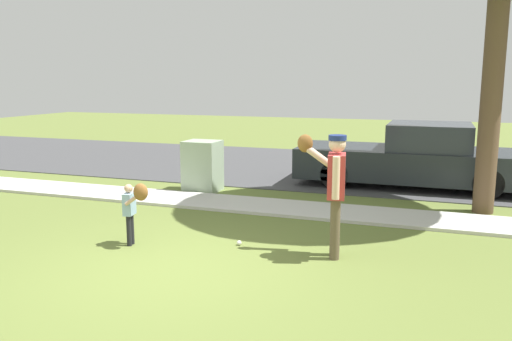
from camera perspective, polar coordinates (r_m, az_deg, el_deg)
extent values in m
plane|color=olive|center=(10.11, 0.24, -4.21)|extent=(48.00, 48.00, 0.00)
cube|color=beige|center=(10.20, 0.43, -3.91)|extent=(36.00, 1.20, 0.06)
cube|color=#424244|center=(14.92, 6.68, 0.40)|extent=(36.00, 6.80, 0.02)
cylinder|color=brown|center=(7.29, 8.70, -6.43)|extent=(0.14, 0.14, 0.87)
cylinder|color=brown|center=(7.46, 8.75, -6.07)|extent=(0.14, 0.14, 0.87)
cube|color=#B73838|center=(7.21, 8.88, -0.59)|extent=(0.30, 0.45, 0.61)
sphere|color=beige|center=(7.14, 8.98, 2.90)|extent=(0.23, 0.23, 0.23)
cylinder|color=navy|center=(7.13, 8.99, 3.60)|extent=(0.25, 0.25, 0.07)
cylinder|color=beige|center=(6.95, 8.82, -0.83)|extent=(0.10, 0.10, 0.58)
cylinder|color=beige|center=(7.43, 6.98, 1.50)|extent=(0.54, 0.18, 0.41)
ellipsoid|color=brown|center=(7.42, 5.45, 3.01)|extent=(0.24, 0.17, 0.26)
cylinder|color=black|center=(8.15, -13.58, -6.29)|extent=(0.07, 0.07, 0.47)
cylinder|color=black|center=(8.06, -13.85, -6.47)|extent=(0.07, 0.07, 0.47)
cube|color=#8CADC6|center=(8.00, -13.83, -3.61)|extent=(0.16, 0.24, 0.33)
sphere|color=tan|center=(7.95, -13.90, -1.93)|extent=(0.13, 0.13, 0.13)
cylinder|color=tan|center=(8.13, -13.43, -3.32)|extent=(0.06, 0.06, 0.31)
cylinder|color=tan|center=(7.79, -13.34, -3.05)|extent=(0.29, 0.10, 0.23)
ellipsoid|color=brown|center=(7.73, -12.62, -2.34)|extent=(0.24, 0.17, 0.26)
sphere|color=white|center=(7.92, -1.87, -7.99)|extent=(0.07, 0.07, 0.07)
cube|color=#9EB293|center=(11.65, -5.92, 0.49)|extent=(0.76, 0.67, 1.14)
cylinder|color=brown|center=(10.44, 24.68, 9.05)|extent=(0.38, 0.38, 4.94)
cube|color=#23282D|center=(12.61, 16.68, 0.74)|extent=(5.20, 1.95, 0.70)
cube|color=#2D333D|center=(12.52, 18.61, 3.58)|extent=(1.82, 1.79, 0.60)
cylinder|color=black|center=(11.98, 8.70, -0.42)|extent=(0.64, 0.22, 0.64)
cylinder|color=black|center=(13.66, 10.06, 0.82)|extent=(0.64, 0.22, 0.64)
cylinder|color=black|center=(11.83, 24.22, -1.33)|extent=(0.64, 0.22, 0.64)
cylinder|color=black|center=(13.53, 23.65, 0.04)|extent=(0.64, 0.22, 0.64)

